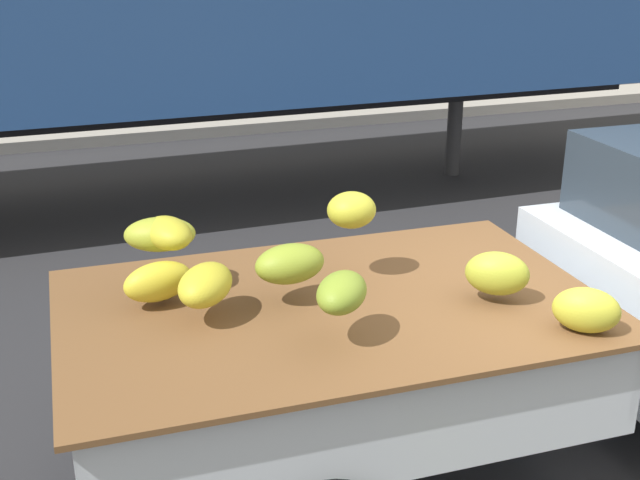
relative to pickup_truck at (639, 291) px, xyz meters
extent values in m
plane|color=#28282B|center=(-0.48, -0.26, -0.88)|extent=(220.00, 220.00, 0.00)
cube|color=gray|center=(-0.48, 8.36, -0.80)|extent=(80.00, 0.80, 0.16)
cube|color=silver|center=(-1.93, 0.05, -0.30)|extent=(2.70, 1.70, 0.08)
cube|color=silver|center=(-1.91, 0.84, -0.04)|extent=(2.65, 0.12, 0.44)
cube|color=silver|center=(-1.95, -0.73, -0.04)|extent=(2.65, 0.12, 0.44)
cube|color=silver|center=(-0.63, 0.02, -0.04)|extent=(0.09, 1.62, 0.44)
cube|color=silver|center=(-3.23, 0.09, -0.04)|extent=(0.09, 1.62, 0.44)
cube|color=#B21914|center=(-1.91, 0.87, -0.08)|extent=(2.55, 0.08, 0.07)
cube|color=brown|center=(-1.93, 0.05, 0.19)|extent=(2.82, 1.82, 0.03)
ellipsoid|color=olive|center=(-2.03, -0.35, 0.46)|extent=(0.38, 0.41, 0.17)
ellipsoid|color=gold|center=(-2.68, 0.49, 0.53)|extent=(0.31, 0.39, 0.16)
ellipsoid|color=gold|center=(-0.89, -0.65, 0.32)|extent=(0.37, 0.35, 0.22)
ellipsoid|color=gold|center=(-2.58, 0.08, 0.39)|extent=(0.41, 0.45, 0.19)
ellipsoid|color=gold|center=(-2.77, 0.31, 0.34)|extent=(0.40, 0.27, 0.20)
ellipsoid|color=#9CA82E|center=(-2.72, 0.53, 0.51)|extent=(0.42, 0.31, 0.18)
ellipsoid|color=#A6AF30|center=(-1.12, -0.21, 0.36)|extent=(0.39, 0.36, 0.23)
ellipsoid|color=gold|center=(-1.72, 0.31, 0.61)|extent=(0.28, 0.25, 0.20)
ellipsoid|color=olive|center=(-2.13, 0.12, 0.42)|extent=(0.39, 0.27, 0.20)
cylinder|color=black|center=(0.67, 0.76, -0.56)|extent=(0.65, 0.22, 0.64)
cylinder|color=black|center=(-2.22, 0.84, -0.56)|extent=(0.65, 0.22, 0.64)
cube|color=black|center=(-1.76, 5.12, 0.22)|extent=(11.04, 0.53, 0.30)
cylinder|color=#38383A|center=(1.54, 5.16, -0.25)|extent=(0.18, 0.18, 1.25)
camera|label=1|loc=(-3.25, -3.53, 2.04)|focal=45.91mm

